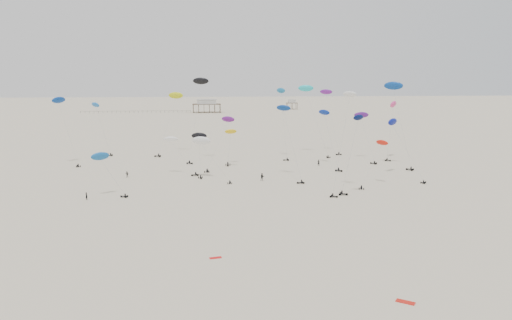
{
  "coord_description": "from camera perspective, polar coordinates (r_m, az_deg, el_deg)",
  "views": [
    {
      "loc": [
        -11.92,
        -26.77,
        26.24
      ],
      "look_at": [
        0.0,
        88.0,
        7.0
      ],
      "focal_mm": 35.0,
      "sensor_mm": 36.0,
      "label": 1
    }
  ],
  "objects": [
    {
      "name": "rig_0",
      "position": [
        132.05,
        -6.48,
        1.77
      ],
      "size": [
        4.32,
        4.99,
        11.92
      ],
      "rotation": [
        0.0,
        0.0,
        3.31
      ],
      "color": "black",
      "rests_on": "ground"
    },
    {
      "name": "rig_17",
      "position": [
        164.07,
        12.23,
        3.99
      ],
      "size": [
        4.89,
        15.07,
        17.88
      ],
      "rotation": [
        0.0,
        0.0,
        0.97
      ],
      "color": "black",
      "rests_on": "ground"
    },
    {
      "name": "rig_6",
      "position": [
        159.72,
        -6.54,
        7.48
      ],
      "size": [
        7.71,
        12.96,
        26.73
      ],
      "rotation": [
        0.0,
        0.0,
        4.03
      ],
      "color": "black",
      "rests_on": "ground"
    },
    {
      "name": "spectator_0",
      "position": [
        114.37,
        -18.78,
        -4.31
      ],
      "size": [
        0.82,
        0.81,
        1.88
      ],
      "primitive_type": "imported",
      "rotation": [
        0.0,
        0.0,
        2.36
      ],
      "color": "black",
      "rests_on": "ground"
    },
    {
      "name": "spectator_1",
      "position": [
        127.97,
        0.71,
        -2.37
      ],
      "size": [
        1.13,
        0.68,
        2.26
      ],
      "primitive_type": "imported",
      "rotation": [
        0.0,
        0.0,
        6.25
      ],
      "color": "black",
      "rests_on": "ground"
    },
    {
      "name": "rig_15",
      "position": [
        130.54,
        -5.93,
        1.75
      ],
      "size": [
        10.36,
        11.61,
        13.96
      ],
      "rotation": [
        0.0,
        0.0,
        -0.15
      ],
      "color": "black",
      "rests_on": "ground"
    },
    {
      "name": "ground_plane",
      "position": [
        228.59,
        -2.9,
        2.86
      ],
      "size": [
        900.0,
        900.0,
        0.0
      ],
      "primitive_type": "plane",
      "color": "beige"
    },
    {
      "name": "rig_4",
      "position": [
        149.94,
        8.27,
        3.6
      ],
      "size": [
        4.33,
        17.84,
        20.12
      ],
      "rotation": [
        0.0,
        0.0,
        3.77
      ],
      "color": "black",
      "rests_on": "ground"
    },
    {
      "name": "rig_2",
      "position": [
        163.38,
        3.02,
        5.99
      ],
      "size": [
        3.26,
        12.33,
        23.19
      ],
      "rotation": [
        0.0,
        0.0,
        1.35
      ],
      "color": "black",
      "rests_on": "ground"
    },
    {
      "name": "rig_19",
      "position": [
        154.0,
        15.73,
        6.72
      ],
      "size": [
        6.02,
        14.51,
        25.58
      ],
      "rotation": [
        0.0,
        0.0,
        0.88
      ],
      "color": "black",
      "rests_on": "ground"
    },
    {
      "name": "rig_5",
      "position": [
        139.71,
        15.83,
        3.26
      ],
      "size": [
        6.4,
        17.66,
        19.6
      ],
      "rotation": [
        0.0,
        0.0,
        5.29
      ],
      "color": "black",
      "rests_on": "ground"
    },
    {
      "name": "rig_21",
      "position": [
        115.81,
        -16.94,
        -0.33
      ],
      "size": [
        8.56,
        5.68,
        10.38
      ],
      "rotation": [
        0.0,
        0.0,
        1.31
      ],
      "color": "black",
      "rests_on": "ground"
    },
    {
      "name": "rig_7",
      "position": [
        116.21,
        10.11,
        3.96
      ],
      "size": [
        8.57,
        12.07,
        23.87
      ],
      "rotation": [
        0.0,
        0.0,
        4.19
      ],
      "color": "black",
      "rests_on": "ground"
    },
    {
      "name": "pavilion_small",
      "position": [
        413.7,
        4.12,
        6.29
      ],
      "size": [
        9.0,
        7.0,
        8.0
      ],
      "color": "brown",
      "rests_on": "ground"
    },
    {
      "name": "rig_13",
      "position": [
        178.08,
        8.34,
        6.11
      ],
      "size": [
        5.67,
        14.27,
        23.0
      ],
      "rotation": [
        0.0,
        0.0,
        2.01
      ],
      "color": "black",
      "rests_on": "ground"
    },
    {
      "name": "rig_16",
      "position": [
        175.21,
        -17.48,
        4.73
      ],
      "size": [
        7.8,
        5.47,
        18.2
      ],
      "rotation": [
        0.0,
        0.0,
        6.02
      ],
      "color": "black",
      "rests_on": "ground"
    },
    {
      "name": "rig_11",
      "position": [
        113.38,
        10.73,
        0.39
      ],
      "size": [
        6.18,
        3.51,
        18.09
      ],
      "rotation": [
        0.0,
        0.0,
        4.27
      ],
      "color": "black",
      "rests_on": "ground"
    },
    {
      "name": "rig_1",
      "position": [
        143.8,
        -3.91,
        2.98
      ],
      "size": [
        9.41,
        10.91,
        16.21
      ],
      "rotation": [
        0.0,
        0.0,
        6.12
      ],
      "color": "black",
      "rests_on": "ground"
    },
    {
      "name": "spectator_3",
      "position": [
        150.58,
        7.16,
        -0.64
      ],
      "size": [
        0.95,
        0.85,
        2.16
      ],
      "primitive_type": "imported",
      "rotation": [
        0.0,
        0.0,
        2.63
      ],
      "color": "black",
      "rests_on": "ground"
    },
    {
      "name": "pier_fence",
      "position": [
        380.93,
        -13.53,
        5.37
      ],
      "size": [
        80.2,
        0.2,
        1.5
      ],
      "color": "black",
      "rests_on": "ground"
    },
    {
      "name": "rig_12",
      "position": [
        130.8,
        3.64,
        3.94
      ],
      "size": [
        5.95,
        14.3,
        20.48
      ],
      "rotation": [
        0.0,
        0.0,
        1.78
      ],
      "color": "black",
      "rests_on": "ground"
    },
    {
      "name": "spectator_2",
      "position": [
        136.42,
        -14.51,
        -1.93
      ],
      "size": [
        1.14,
        0.61,
        1.92
      ],
      "primitive_type": "imported",
      "rotation": [
        0.0,
        0.0,
        6.28
      ],
      "color": "black",
      "rests_on": "ground"
    },
    {
      "name": "rig_18",
      "position": [
        124.94,
        13.45,
        0.26
      ],
      "size": [
        9.44,
        9.27,
        12.98
      ],
      "rotation": [
        0.0,
        0.0,
        6.02
      ],
      "color": "black",
      "rests_on": "ground"
    },
    {
      "name": "rig_20",
      "position": [
        174.46,
        5.98,
        7.34
      ],
      "size": [
        8.48,
        16.37,
        25.46
      ],
      "rotation": [
        0.0,
        0.0,
        0.22
      ],
      "color": "black",
      "rests_on": "ground"
    },
    {
      "name": "rig_9",
      "position": [
        137.5,
        -8.97,
        1.28
      ],
      "size": [
        9.75,
        6.99,
        11.42
      ],
      "rotation": [
        0.0,
        0.0,
        1.96
      ],
      "color": "black",
      "rests_on": "ground"
    },
    {
      "name": "grounded_kite_a",
      "position": [
        63.62,
        16.71,
        -15.32
      ],
      "size": [
        2.3,
        2.03,
        0.08
      ],
      "primitive_type": "cube",
      "rotation": [
        0.0,
        0.0,
        -0.64
      ],
      "color": "red",
      "rests_on": "ground"
    },
    {
      "name": "grounded_kite_b",
      "position": [
        74.81,
        -4.65,
        -11.1
      ],
      "size": [
        1.9,
        1.05,
        0.07
      ],
      "primitive_type": "cube",
      "rotation": [
        0.0,
        0.0,
        0.2
      ],
      "color": "red",
      "rests_on": "ground"
    },
    {
      "name": "rig_14",
      "position": [
        168.01,
        15.34,
        5.33
      ],
      "size": [
        7.32,
        10.94,
        19.08
      ],
      "rotation": [
        0.0,
        0.0,
        4.01
      ],
      "color": "black",
      "rests_on": "ground"
    },
    {
      "name": "rig_10",
      "position": [
        177.2,
        -9.52,
        6.09
      ],
      "size": [
        9.6,
        15.39,
        23.0
      ],
      "rotation": [
        0.0,
        0.0,
        1.5
      ],
      "color": "black",
      "rests_on": "ground"
    },
    {
      "name": "pavilion_main",
      "position": [
        377.41,
        -5.66,
        6.08
      ],
      "size": [
        21.0,
        13.0,
        9.8
      ],
      "color": "brown",
      "rests_on": "ground"
    },
    {
      "name": "rig_3",
      "position": [
        151.26,
        -3.04,
        1.75
      ],
      "size": [
        3.91,
        7.03,
        10.71
      ],
      "rotation": [
        0.0,
        0.0,
        3.07
      ],
      "color": "black",
      "rests_on": "ground"
    },
    {
      "name": "rig_8",
      "position": [
        162.29,
        -21.32,
        5.29
      ],
      "size": [
        9.8,
        11.68,
        21.25
      ],
      "rotation": [
        0.0,
        0.0,
        0.46
      ],
      "color": "black",
      "rests_on": "ground"
    }
  ]
}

